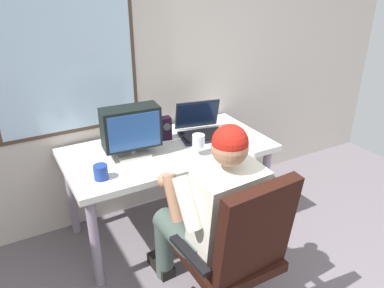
# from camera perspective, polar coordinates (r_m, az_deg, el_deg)

# --- Properties ---
(wall_rear) EXTENTS (5.22, 0.08, 2.87)m
(wall_rear) POSITION_cam_1_polar(r_m,az_deg,el_deg) (2.97, -8.12, 15.33)
(wall_rear) COLOR beige
(wall_rear) RESTS_ON ground
(desk) EXTENTS (1.51, 0.77, 0.72)m
(desk) POSITION_cam_1_polar(r_m,az_deg,el_deg) (2.84, -3.52, -1.97)
(desk) COLOR gray
(desk) RESTS_ON ground
(office_chair) EXTENTS (0.58, 0.55, 1.03)m
(office_chair) POSITION_cam_1_polar(r_m,az_deg,el_deg) (2.11, 7.34, -15.19)
(office_chair) COLOR black
(office_chair) RESTS_ON ground
(person_seated) EXTENTS (0.55, 0.78, 1.24)m
(person_seated) POSITION_cam_1_polar(r_m,az_deg,el_deg) (2.23, 3.07, -10.16)
(person_seated) COLOR #404F48
(person_seated) RESTS_ON ground
(crt_monitor) EXTENTS (0.41, 0.20, 0.36)m
(crt_monitor) POSITION_cam_1_polar(r_m,az_deg,el_deg) (2.63, -9.14, 2.33)
(crt_monitor) COLOR beige
(crt_monitor) RESTS_ON desk
(laptop) EXTENTS (0.42, 0.39, 0.25)m
(laptop) POSITION_cam_1_polar(r_m,az_deg,el_deg) (3.00, 1.28, 2.75)
(laptop) COLOR black
(laptop) RESTS_ON desk
(wine_glass) EXTENTS (0.09, 0.09, 0.16)m
(wine_glass) POSITION_cam_1_polar(r_m,az_deg,el_deg) (2.64, 0.98, 0.37)
(wine_glass) COLOR silver
(wine_glass) RESTS_ON desk
(desk_speaker) EXTENTS (0.09, 0.09, 0.18)m
(desk_speaker) POSITION_cam_1_polar(r_m,az_deg,el_deg) (2.90, -4.00, 2.37)
(desk_speaker) COLOR black
(desk_speaker) RESTS_ON desk
(coffee_mug) EXTENTS (0.09, 0.09, 0.10)m
(coffee_mug) POSITION_cam_1_polar(r_m,az_deg,el_deg) (2.44, -13.54, -4.14)
(coffee_mug) COLOR navy
(coffee_mug) RESTS_ON desk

